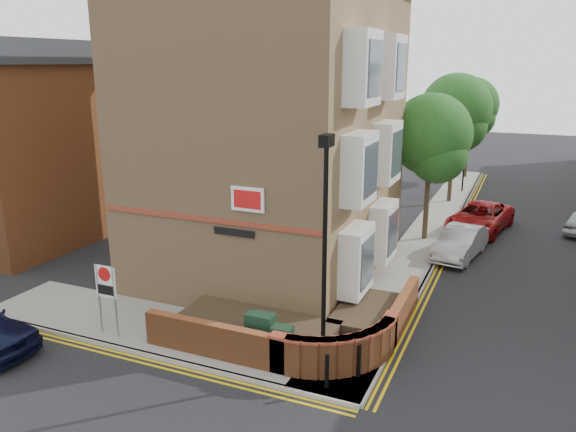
% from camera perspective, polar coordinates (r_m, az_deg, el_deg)
% --- Properties ---
extents(ground, '(120.00, 120.00, 0.00)m').
position_cam_1_polar(ground, '(15.37, -3.95, -16.44)').
color(ground, black).
rests_on(ground, ground).
extents(pavement_corner, '(13.00, 3.00, 0.12)m').
position_cam_1_polar(pavement_corner, '(18.09, -11.81, -11.35)').
color(pavement_corner, gray).
rests_on(pavement_corner, ground).
extents(pavement_main, '(2.00, 32.00, 0.12)m').
position_cam_1_polar(pavement_main, '(28.99, 14.36, -1.21)').
color(pavement_main, gray).
rests_on(pavement_main, ground).
extents(kerb_side, '(13.00, 0.15, 0.12)m').
position_cam_1_polar(kerb_side, '(17.04, -14.77, -13.31)').
color(kerb_side, gray).
rests_on(kerb_side, ground).
extents(kerb_main_near, '(0.15, 32.00, 0.12)m').
position_cam_1_polar(kerb_main_near, '(28.86, 16.31, -1.42)').
color(kerb_main_near, gray).
rests_on(kerb_main_near, ground).
extents(yellow_lines_side, '(13.00, 0.28, 0.01)m').
position_cam_1_polar(yellow_lines_side, '(16.89, -15.29, -13.82)').
color(yellow_lines_side, gold).
rests_on(yellow_lines_side, ground).
extents(yellow_lines_main, '(0.28, 32.00, 0.01)m').
position_cam_1_polar(yellow_lines_main, '(28.85, 16.80, -1.58)').
color(yellow_lines_main, gold).
rests_on(yellow_lines_main, ground).
extents(corner_building, '(8.95, 10.40, 13.60)m').
position_cam_1_polar(corner_building, '(21.58, -1.19, 10.41)').
color(corner_building, tan).
rests_on(corner_building, ground).
extents(garden_wall, '(6.80, 6.00, 1.20)m').
position_cam_1_polar(garden_wall, '(17.32, -0.07, -12.47)').
color(garden_wall, brown).
rests_on(garden_wall, ground).
extents(lamppost, '(0.25, 0.50, 6.30)m').
position_cam_1_polar(lamppost, '(14.33, 3.73, -4.01)').
color(lamppost, black).
rests_on(lamppost, pavement_corner).
extents(utility_cabinet_large, '(0.80, 0.45, 1.20)m').
position_cam_1_polar(utility_cabinet_large, '(16.14, -2.80, -11.83)').
color(utility_cabinet_large, black).
rests_on(utility_cabinet_large, pavement_corner).
extents(utility_cabinet_small, '(0.55, 0.40, 1.10)m').
position_cam_1_polar(utility_cabinet_small, '(15.62, -0.59, -13.00)').
color(utility_cabinet_small, black).
rests_on(utility_cabinet_small, pavement_corner).
extents(bollard_near, '(0.11, 0.11, 0.90)m').
position_cam_1_polar(bollard_near, '(14.70, 3.96, -15.44)').
color(bollard_near, black).
rests_on(bollard_near, pavement_corner).
extents(bollard_far, '(0.11, 0.11, 0.90)m').
position_cam_1_polar(bollard_far, '(15.21, 7.21, -14.40)').
color(bollard_far, black).
rests_on(bollard_far, pavement_corner).
extents(zone_sign, '(0.72, 0.07, 2.20)m').
position_cam_1_polar(zone_sign, '(17.61, -18.00, -6.90)').
color(zone_sign, slate).
rests_on(zone_sign, pavement_corner).
extents(side_building, '(6.40, 10.40, 9.00)m').
position_cam_1_polar(side_building, '(28.99, -23.77, 7.06)').
color(side_building, brown).
rests_on(side_building, ground).
extents(tree_near, '(3.64, 3.65, 6.70)m').
position_cam_1_polar(tree_near, '(26.14, 14.32, 7.45)').
color(tree_near, '#382B1E').
rests_on(tree_near, pavement_main).
extents(tree_mid, '(4.03, 4.03, 7.42)m').
position_cam_1_polar(tree_mid, '(33.97, 16.66, 9.86)').
color(tree_mid, '#382B1E').
rests_on(tree_mid, pavement_main).
extents(tree_far, '(3.81, 3.81, 7.00)m').
position_cam_1_polar(tree_far, '(41.91, 18.05, 10.29)').
color(tree_far, '#382B1E').
rests_on(tree_far, pavement_main).
extents(traffic_light_assembly, '(0.20, 0.16, 4.20)m').
position_cam_1_polar(traffic_light_assembly, '(37.12, 17.57, 6.44)').
color(traffic_light_assembly, black).
rests_on(traffic_light_assembly, pavement_main).
extents(silver_car_near, '(2.04, 4.16, 1.31)m').
position_cam_1_polar(silver_car_near, '(25.06, 17.12, -2.59)').
color(silver_car_near, '#A1A3A9').
rests_on(silver_car_near, ground).
extents(red_car_main, '(3.24, 5.37, 1.40)m').
position_cam_1_polar(red_car_main, '(29.19, 18.91, -0.15)').
color(red_car_main, '#9D1113').
rests_on(red_car_main, ground).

